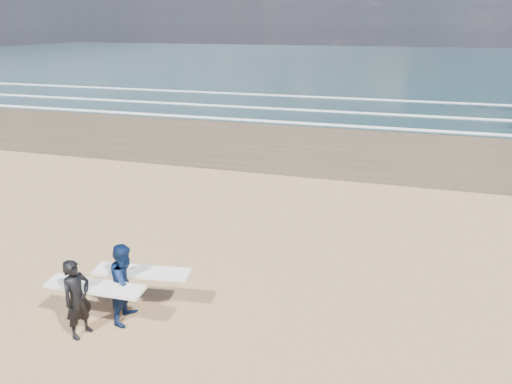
% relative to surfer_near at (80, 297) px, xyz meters
% --- Properties ---
extents(ocean, '(220.00, 100.00, 0.02)m').
position_rel_surfer_near_xyz_m(ocean, '(19.77, 71.71, -0.91)').
color(ocean, '#183134').
rests_on(ocean, ground).
extents(surfer_near, '(2.22, 1.02, 1.80)m').
position_rel_surfer_near_xyz_m(surfer_near, '(0.00, 0.00, 0.00)').
color(surfer_near, black).
rests_on(surfer_near, ground).
extents(surfer_far, '(2.25, 1.23, 1.87)m').
position_rel_surfer_near_xyz_m(surfer_far, '(0.67, 0.78, 0.02)').
color(surfer_far, '#0C1D43').
rests_on(surfer_far, ground).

